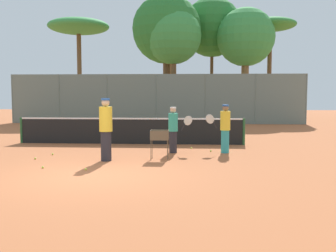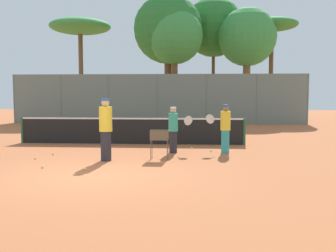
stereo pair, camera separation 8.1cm
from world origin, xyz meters
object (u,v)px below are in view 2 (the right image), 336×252
(player_white_outfit, at_px, (106,128))
(player_red_cap, at_px, (225,128))
(ball_cart, at_px, (159,137))
(tennis_net, at_px, (131,130))
(player_yellow_shirt, at_px, (174,129))
(parked_car, at_px, (215,111))

(player_white_outfit, bearing_deg, player_red_cap, -68.45)
(ball_cart, bearing_deg, player_white_outfit, -168.77)
(tennis_net, xyz_separation_m, player_yellow_shirt, (1.87, -2.28, 0.27))
(tennis_net, distance_m, player_white_outfit, 4.06)
(tennis_net, height_order, parked_car, parked_car)
(ball_cart, bearing_deg, tennis_net, 111.90)
(tennis_net, height_order, player_white_outfit, player_white_outfit)
(player_red_cap, bearing_deg, player_white_outfit, 29.73)
(tennis_net, bearing_deg, player_red_cap, -30.72)
(player_yellow_shirt, bearing_deg, ball_cart, -103.94)
(player_white_outfit, xyz_separation_m, ball_cart, (1.60, 0.32, -0.30))
(player_yellow_shirt, bearing_deg, tennis_net, 130.23)
(player_white_outfit, bearing_deg, ball_cart, -83.51)
(player_yellow_shirt, bearing_deg, player_red_cap, 4.26)
(tennis_net, bearing_deg, parked_car, 75.10)
(tennis_net, relative_size, ball_cart, 10.02)
(ball_cart, height_order, parked_car, parked_car)
(player_white_outfit, height_order, player_red_cap, player_white_outfit)
(player_yellow_shirt, relative_size, ball_cart, 1.72)
(tennis_net, distance_m, parked_car, 16.22)
(ball_cart, bearing_deg, player_red_cap, 35.48)
(tennis_net, bearing_deg, player_yellow_shirt, -50.61)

